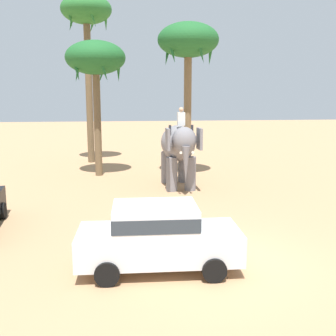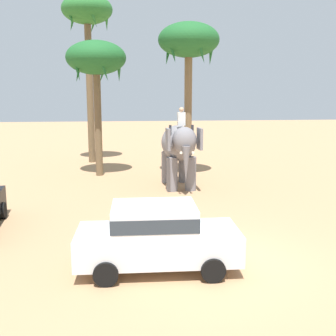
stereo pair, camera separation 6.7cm
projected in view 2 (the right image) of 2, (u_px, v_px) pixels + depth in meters
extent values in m
plane|color=tan|center=(222.00, 261.00, 10.82)|extent=(120.00, 120.00, 0.00)
cube|color=white|center=(158.00, 244.00, 10.21)|extent=(4.16, 1.86, 0.76)
cube|color=white|center=(154.00, 218.00, 10.07)|extent=(2.16, 1.64, 0.64)
cube|color=#2D3842|center=(154.00, 218.00, 10.07)|extent=(2.18, 1.66, 0.35)
cylinder|color=black|center=(202.00, 244.00, 11.21)|extent=(0.61, 0.20, 0.60)
cylinder|color=black|center=(213.00, 270.00, 9.54)|extent=(0.61, 0.20, 0.60)
cylinder|color=black|center=(110.00, 247.00, 11.01)|extent=(0.61, 0.20, 0.60)
cylinder|color=black|center=(106.00, 274.00, 9.34)|extent=(0.61, 0.20, 0.60)
cylinder|color=black|center=(3.00, 210.00, 14.50)|extent=(0.23, 0.61, 0.60)
ellipsoid|color=slate|center=(178.00, 143.00, 19.34)|extent=(1.67, 3.13, 1.70)
cylinder|color=slate|center=(191.00, 174.00, 18.73)|extent=(0.52, 0.52, 1.60)
cylinder|color=slate|center=(172.00, 174.00, 18.61)|extent=(0.52, 0.52, 1.60)
cylinder|color=slate|center=(184.00, 167.00, 20.55)|extent=(0.52, 0.52, 1.60)
cylinder|color=slate|center=(167.00, 167.00, 20.42)|extent=(0.52, 0.52, 1.60)
ellipsoid|color=slate|center=(184.00, 140.00, 17.70)|extent=(1.12, 1.02, 1.20)
cube|color=slate|center=(200.00, 139.00, 17.89)|extent=(0.14, 0.80, 0.96)
cube|color=slate|center=(168.00, 139.00, 17.69)|extent=(0.14, 0.80, 0.96)
cone|color=slate|center=(186.00, 164.00, 17.44)|extent=(0.37, 0.37, 1.60)
cone|color=beige|center=(192.00, 153.00, 17.43)|extent=(0.13, 0.56, 0.21)
cone|color=beige|center=(180.00, 153.00, 17.36)|extent=(0.13, 0.56, 0.21)
cube|color=white|center=(181.00, 119.00, 18.29)|extent=(0.35, 0.25, 0.60)
sphere|color=tan|center=(181.00, 110.00, 18.22)|extent=(0.22, 0.22, 0.22)
cylinder|color=#333338|center=(192.00, 131.00, 18.46)|extent=(0.12, 0.12, 0.55)
cylinder|color=#333338|center=(170.00, 131.00, 18.32)|extent=(0.12, 0.12, 0.55)
cylinder|color=brown|center=(98.00, 120.00, 21.89)|extent=(0.39, 0.39, 6.19)
ellipsoid|color=#1E5B28|center=(96.00, 58.00, 21.30)|extent=(3.20, 3.20, 1.80)
cone|color=#1E5B28|center=(119.00, 67.00, 21.53)|extent=(0.40, 0.92, 1.64)
cone|color=#1E5B28|center=(104.00, 69.00, 22.54)|extent=(0.91, 0.57, 1.67)
cone|color=#1E5B28|center=(79.00, 68.00, 21.96)|extent=(0.73, 0.83, 1.69)
cone|color=#1E5B28|center=(76.00, 66.00, 20.58)|extent=(0.73, 0.83, 1.69)
cone|color=#1E5B28|center=(102.00, 66.00, 20.31)|extent=(0.91, 0.57, 1.67)
cylinder|color=brown|center=(188.00, 112.00, 21.46)|extent=(0.40, 0.40, 7.06)
ellipsoid|color=#1E5B28|center=(189.00, 40.00, 20.79)|extent=(3.20, 3.20, 1.80)
cone|color=#1E5B28|center=(211.00, 50.00, 21.02)|extent=(0.40, 0.92, 1.64)
cone|color=#1E5B28|center=(192.00, 52.00, 22.04)|extent=(0.91, 0.57, 1.67)
cone|color=#1E5B28|center=(169.00, 51.00, 21.46)|extent=(0.73, 0.83, 1.69)
cone|color=#1E5B28|center=(172.00, 48.00, 20.08)|extent=(0.73, 0.83, 1.69)
cone|color=#1E5B28|center=(200.00, 47.00, 19.81)|extent=(0.91, 0.57, 1.67)
cylinder|color=brown|center=(90.00, 90.00, 26.03)|extent=(0.43, 0.43, 9.55)
ellipsoid|color=#286B2D|center=(87.00, 9.00, 25.14)|extent=(3.20, 3.20, 1.80)
cone|color=#286B2D|center=(107.00, 18.00, 25.37)|extent=(0.40, 0.92, 1.64)
cone|color=#286B2D|center=(94.00, 21.00, 26.39)|extent=(0.91, 0.57, 1.67)
cone|color=#286B2D|center=(73.00, 19.00, 25.81)|extent=(0.73, 0.83, 1.69)
cone|color=#286B2D|center=(70.00, 15.00, 24.43)|extent=(0.73, 0.83, 1.69)
cone|color=#286B2D|center=(92.00, 14.00, 24.16)|extent=(0.91, 0.57, 1.67)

